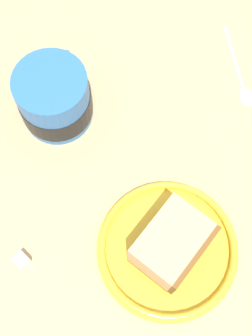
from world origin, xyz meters
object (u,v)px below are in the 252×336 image
tea_mug (55,99)px  sugar_cube (22,260)px  cake_slice (172,245)px  small_plate (168,249)px  teaspoon (243,81)px

tea_mug → sugar_cube: size_ratio=7.35×
cake_slice → tea_mug: 23.93cm
small_plate → cake_slice: bearing=171.0°
cake_slice → teaspoon: size_ratio=0.84×
cake_slice → sugar_cube: (15.03, 9.89, -3.41)cm
sugar_cube → tea_mug: bearing=-70.1°
tea_mug → cake_slice: bearing=156.8°
cake_slice → tea_mug: (22.00, -9.41, -0.13)cm
cake_slice → tea_mug: bearing=-23.2°
teaspoon → sugar_cube: sugar_cube is taller
tea_mug → teaspoon: (-20.02, -16.81, -3.72)cm
small_plate → cake_slice: 3.38cm
cake_slice → teaspoon: cake_slice is taller
sugar_cube → teaspoon: bearing=-109.9°
cake_slice → teaspoon: 26.58cm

